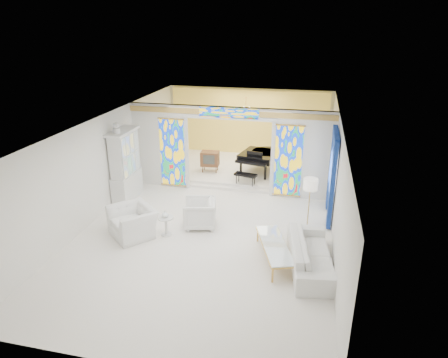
% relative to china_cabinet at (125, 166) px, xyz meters
% --- Properties ---
extents(floor, '(12.00, 12.00, 0.00)m').
position_rel_china_cabinet_xyz_m(floor, '(3.22, -0.60, -1.17)').
color(floor, white).
rests_on(floor, ground).
extents(ceiling, '(7.00, 12.00, 0.02)m').
position_rel_china_cabinet_xyz_m(ceiling, '(3.22, -0.60, 1.83)').
color(ceiling, white).
rests_on(ceiling, wall_back).
extents(wall_back, '(7.00, 0.02, 3.00)m').
position_rel_china_cabinet_xyz_m(wall_back, '(3.22, 5.40, 0.33)').
color(wall_back, silver).
rests_on(wall_back, floor).
extents(wall_front, '(7.00, 0.02, 3.00)m').
position_rel_china_cabinet_xyz_m(wall_front, '(3.22, -6.60, 0.33)').
color(wall_front, silver).
rests_on(wall_front, floor).
extents(wall_left, '(0.02, 12.00, 3.00)m').
position_rel_china_cabinet_xyz_m(wall_left, '(-0.28, -0.60, 0.33)').
color(wall_left, silver).
rests_on(wall_left, floor).
extents(wall_right, '(0.02, 12.00, 3.00)m').
position_rel_china_cabinet_xyz_m(wall_right, '(6.72, -0.60, 0.33)').
color(wall_right, silver).
rests_on(wall_right, floor).
extents(partition_wall, '(7.00, 0.22, 3.00)m').
position_rel_china_cabinet_xyz_m(partition_wall, '(3.22, 1.40, 0.48)').
color(partition_wall, silver).
rests_on(partition_wall, floor).
extents(stained_glass_left, '(0.90, 0.04, 2.40)m').
position_rel_china_cabinet_xyz_m(stained_glass_left, '(1.19, 1.29, 0.13)').
color(stained_glass_left, gold).
rests_on(stained_glass_left, partition_wall).
extents(stained_glass_right, '(0.90, 0.04, 2.40)m').
position_rel_china_cabinet_xyz_m(stained_glass_right, '(5.25, 1.29, 0.13)').
color(stained_glass_right, gold).
rests_on(stained_glass_right, partition_wall).
extents(stained_glass_transom, '(2.00, 0.04, 0.34)m').
position_rel_china_cabinet_xyz_m(stained_glass_transom, '(3.22, 1.29, 1.65)').
color(stained_glass_transom, gold).
rests_on(stained_glass_transom, partition_wall).
extents(alcove_platform, '(6.80, 3.80, 0.18)m').
position_rel_china_cabinet_xyz_m(alcove_platform, '(3.22, 3.50, -1.08)').
color(alcove_platform, white).
rests_on(alcove_platform, floor).
extents(gold_curtain_back, '(6.70, 0.10, 2.90)m').
position_rel_china_cabinet_xyz_m(gold_curtain_back, '(3.22, 5.28, 0.33)').
color(gold_curtain_back, '#E1CC4E').
rests_on(gold_curtain_back, wall_back).
extents(chandelier, '(0.48, 0.48, 0.30)m').
position_rel_china_cabinet_xyz_m(chandelier, '(3.42, 3.40, 1.38)').
color(chandelier, '#BE9242').
rests_on(chandelier, ceiling).
extents(blue_drapes, '(0.14, 1.85, 2.65)m').
position_rel_china_cabinet_xyz_m(blue_drapes, '(6.62, 0.10, 0.41)').
color(blue_drapes, navy).
rests_on(blue_drapes, wall_right).
extents(china_cabinet, '(0.56, 1.46, 2.72)m').
position_rel_china_cabinet_xyz_m(china_cabinet, '(0.00, 0.00, 0.00)').
color(china_cabinet, silver).
rests_on(china_cabinet, floor).
extents(armchair_left, '(1.66, 1.65, 0.81)m').
position_rel_china_cabinet_xyz_m(armchair_left, '(1.25, -2.27, -0.76)').
color(armchair_left, white).
rests_on(armchair_left, floor).
extents(armchair_right, '(1.09, 1.07, 0.83)m').
position_rel_china_cabinet_xyz_m(armchair_right, '(2.93, -1.36, -0.75)').
color(armchair_right, white).
rests_on(armchair_right, floor).
extents(sofa, '(1.34, 2.61, 0.73)m').
position_rel_china_cabinet_xyz_m(sofa, '(6.17, -2.78, -0.81)').
color(sofa, white).
rests_on(sofa, floor).
extents(side_table, '(0.59, 0.59, 0.56)m').
position_rel_china_cabinet_xyz_m(side_table, '(2.15, -2.08, -0.80)').
color(side_table, silver).
rests_on(side_table, floor).
extents(vase, '(0.22, 0.22, 0.19)m').
position_rel_china_cabinet_xyz_m(vase, '(2.15, -2.08, -0.51)').
color(vase, white).
rests_on(vase, side_table).
extents(coffee_table, '(1.22, 2.08, 0.44)m').
position_rel_china_cabinet_xyz_m(coffee_table, '(5.26, -2.66, -0.76)').
color(coffee_table, white).
rests_on(coffee_table, floor).
extents(floor_lamp, '(0.49, 0.49, 1.61)m').
position_rel_china_cabinet_xyz_m(floor_lamp, '(6.02, -0.95, 0.21)').
color(floor_lamp, '#BE9242').
rests_on(floor_lamp, floor).
extents(grand_piano, '(1.87, 2.54, 0.98)m').
position_rel_china_cabinet_xyz_m(grand_piano, '(4.17, 3.06, -0.33)').
color(grand_piano, black).
rests_on(grand_piano, alcove_platform).
extents(tv_console, '(0.72, 0.52, 0.80)m').
position_rel_china_cabinet_xyz_m(tv_console, '(2.18, 2.68, -0.47)').
color(tv_console, brown).
rests_on(tv_console, alcove_platform).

